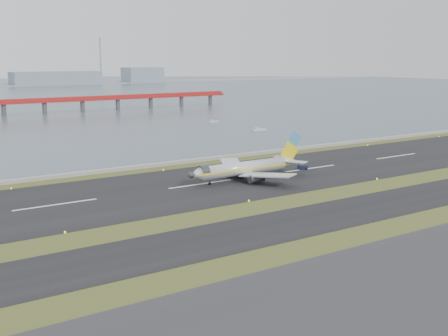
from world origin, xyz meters
The scene contains 9 objects.
ground centered at (0.00, 0.00, 0.00)m, with size 1000.00×1000.00×0.00m, color #354B1A.
taxiway_strip centered at (0.00, -12.00, 0.05)m, with size 1000.00×18.00×0.10m, color black.
runway_strip centered at (0.00, 30.00, 0.05)m, with size 1000.00×45.00×0.10m, color black.
seawall centered at (0.00, 60.00, 0.50)m, with size 1000.00×2.50×1.00m, color gray.
red_pier centered at (20.00, 250.00, 7.28)m, with size 260.00×5.00×10.20m.
airliner centered at (13.94, 27.76, 3.46)m, with size 38.52×32.89×12.80m.
pushback_tug centered at (36.75, 30.17, 0.88)m, with size 3.18×2.39×1.81m.
workboat_near centered at (81.13, 112.18, 0.57)m, with size 7.42×2.45×1.79m.
workboat_far centered at (81.06, 152.45, 0.52)m, with size 7.06×3.72×1.64m.
Camera 1 is at (-77.13, -99.00, 34.42)m, focal length 45.00 mm.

